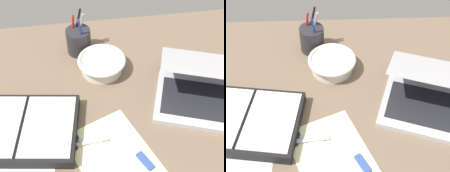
% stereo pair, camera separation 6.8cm
% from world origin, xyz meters
% --- Properties ---
extents(desk_top, '(1.40, 1.00, 0.02)m').
position_xyz_m(desk_top, '(0.00, 0.00, 0.01)').
color(desk_top, '#75604C').
rests_on(desk_top, ground).
extents(laptop, '(0.38, 0.36, 0.16)m').
position_xyz_m(laptop, '(0.31, 0.02, 0.07)').
color(laptop, silver).
rests_on(laptop, desk_top).
extents(bowl, '(0.17, 0.17, 0.06)m').
position_xyz_m(bowl, '(0.00, 0.20, 0.05)').
color(bowl, silver).
rests_on(bowl, desk_top).
extents(pen_cup, '(0.09, 0.09, 0.17)m').
position_xyz_m(pen_cup, '(-0.07, 0.32, 0.07)').
color(pen_cup, '#28282D').
rests_on(pen_cup, desk_top).
extents(planner, '(0.35, 0.28, 0.04)m').
position_xyz_m(planner, '(-0.26, -0.03, 0.04)').
color(planner, black).
rests_on(planner, desk_top).
extents(scissors, '(0.13, 0.06, 0.01)m').
position_xyz_m(scissors, '(-0.11, -0.09, 0.02)').
color(scissors, '#B7B7BC').
rests_on(scissors, desk_top).
extents(paper_sheet_front, '(0.29, 0.34, 0.00)m').
position_xyz_m(paper_sheet_front, '(-0.01, -0.15, 0.02)').
color(paper_sheet_front, '#F4EFB2').
rests_on(paper_sheet_front, desk_top).
extents(usb_drive, '(0.05, 0.07, 0.01)m').
position_xyz_m(usb_drive, '(0.07, -0.17, 0.02)').
color(usb_drive, '#33519E').
rests_on(usb_drive, desk_top).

